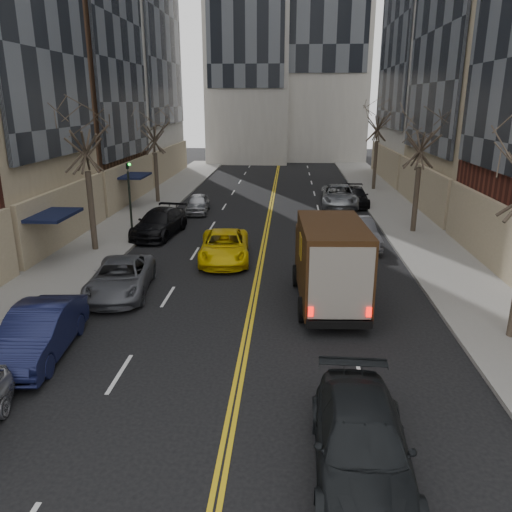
{
  "coord_description": "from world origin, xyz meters",
  "views": [
    {
      "loc": [
        1.33,
        -4.57,
        7.62
      ],
      "look_at": [
        0.18,
        12.74,
        2.2
      ],
      "focal_mm": 35.0,
      "sensor_mm": 36.0,
      "label": 1
    }
  ],
  "objects_px": {
    "observer_sedan": "(361,443)",
    "pedestrian": "(313,264)",
    "ups_truck": "(330,263)",
    "taxi": "(224,246)"
  },
  "relations": [
    {
      "from": "observer_sedan",
      "to": "pedestrian",
      "type": "height_order",
      "value": "pedestrian"
    },
    {
      "from": "ups_truck",
      "to": "pedestrian",
      "type": "xyz_separation_m",
      "value": [
        -0.51,
        2.47,
        -0.86
      ]
    },
    {
      "from": "ups_truck",
      "to": "pedestrian",
      "type": "distance_m",
      "value": 2.67
    },
    {
      "from": "taxi",
      "to": "pedestrian",
      "type": "bearing_deg",
      "value": -38.92
    },
    {
      "from": "observer_sedan",
      "to": "taxi",
      "type": "xyz_separation_m",
      "value": [
        -4.76,
        14.58,
        -0.01
      ]
    },
    {
      "from": "ups_truck",
      "to": "observer_sedan",
      "type": "bearing_deg",
      "value": -92.71
    },
    {
      "from": "ups_truck",
      "to": "taxi",
      "type": "xyz_separation_m",
      "value": [
        -4.74,
        5.3,
        -0.98
      ]
    },
    {
      "from": "ups_truck",
      "to": "observer_sedan",
      "type": "height_order",
      "value": "ups_truck"
    },
    {
      "from": "ups_truck",
      "to": "observer_sedan",
      "type": "xyz_separation_m",
      "value": [
        0.02,
        -9.29,
        -0.96
      ]
    },
    {
      "from": "ups_truck",
      "to": "taxi",
      "type": "distance_m",
      "value": 7.18
    }
  ]
}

